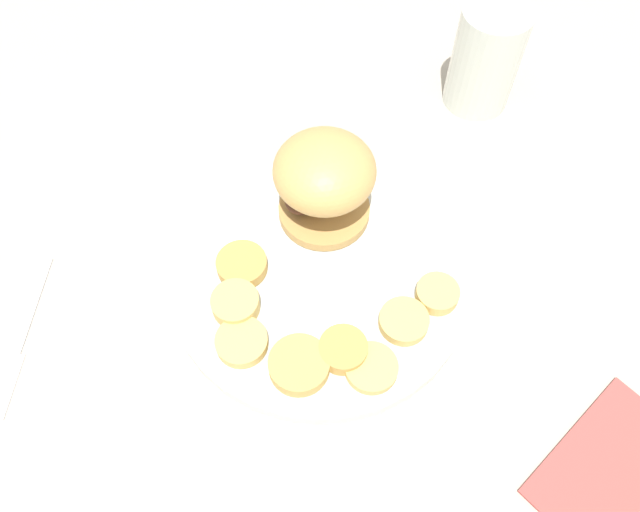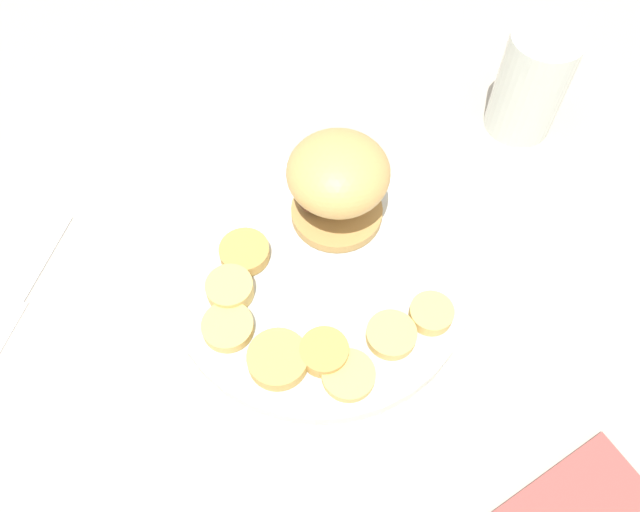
{
  "view_description": "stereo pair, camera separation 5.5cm",
  "coord_description": "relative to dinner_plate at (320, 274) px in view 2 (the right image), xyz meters",
  "views": [
    {
      "loc": [
        -0.16,
        -0.24,
        0.52
      ],
      "look_at": [
        0.0,
        0.0,
        0.04
      ],
      "focal_mm": 35.0,
      "sensor_mm": 36.0,
      "label": 1
    },
    {
      "loc": [
        -0.11,
        -0.27,
        0.52
      ],
      "look_at": [
        0.0,
        0.0,
        0.04
      ],
      "focal_mm": 35.0,
      "sensor_mm": 36.0,
      "label": 2
    }
  ],
  "objects": [
    {
      "name": "ground_plane",
      "position": [
        0.0,
        0.0,
        -0.01
      ],
      "size": [
        4.0,
        4.0,
        0.0
      ],
      "primitive_type": "plane",
      "color": "#B2A899"
    },
    {
      "name": "dinner_plate",
      "position": [
        0.0,
        0.0,
        0.0
      ],
      "size": [
        0.28,
        0.28,
        0.02
      ],
      "color": "silver",
      "rests_on": "ground_plane"
    },
    {
      "name": "sandwich",
      "position": [
        0.04,
        0.05,
        0.06
      ],
      "size": [
        0.09,
        0.09,
        0.09
      ],
      "color": "tan",
      "rests_on": "dinner_plate"
    },
    {
      "name": "potato_round_0",
      "position": [
        -0.02,
        -0.11,
        0.01
      ],
      "size": [
        0.05,
        0.05,
        0.01
      ],
      "primitive_type": "cylinder",
      "color": "#DBB766",
      "rests_on": "dinner_plate"
    },
    {
      "name": "potato_round_1",
      "position": [
        -0.06,
        0.04,
        0.01
      ],
      "size": [
        0.05,
        0.05,
        0.01
      ],
      "primitive_type": "cylinder",
      "color": "tan",
      "rests_on": "dinner_plate"
    },
    {
      "name": "potato_round_2",
      "position": [
        0.03,
        -0.09,
        0.01
      ],
      "size": [
        0.04,
        0.04,
        0.01
      ],
      "primitive_type": "cylinder",
      "color": "#DBB766",
      "rests_on": "dinner_plate"
    },
    {
      "name": "potato_round_3",
      "position": [
        -0.07,
        -0.07,
        0.02
      ],
      "size": [
        0.05,
        0.05,
        0.01
      ],
      "primitive_type": "cylinder",
      "color": "tan",
      "rests_on": "dinner_plate"
    },
    {
      "name": "potato_round_4",
      "position": [
        -0.08,
        0.01,
        0.02
      ],
      "size": [
        0.04,
        0.04,
        0.02
      ],
      "primitive_type": "cylinder",
      "color": "#DBB766",
      "rests_on": "dinner_plate"
    },
    {
      "name": "potato_round_5",
      "position": [
        0.07,
        -0.08,
        0.01
      ],
      "size": [
        0.04,
        0.04,
        0.01
      ],
      "primitive_type": "cylinder",
      "color": "#DBB766",
      "rests_on": "dinner_plate"
    },
    {
      "name": "potato_round_6",
      "position": [
        -0.03,
        -0.08,
        0.02
      ],
      "size": [
        0.04,
        0.04,
        0.01
      ],
      "primitive_type": "cylinder",
      "color": "tan",
      "rests_on": "dinner_plate"
    },
    {
      "name": "potato_round_7",
      "position": [
        -0.1,
        -0.03,
        0.01
      ],
      "size": [
        0.05,
        0.05,
        0.01
      ],
      "primitive_type": "cylinder",
      "color": "#DBB766",
      "rests_on": "dinner_plate"
    },
    {
      "name": "fork",
      "position": [
        -0.26,
        0.1,
        -0.01
      ],
      "size": [
        0.11,
        0.14,
        0.0
      ],
      "color": "silver",
      "rests_on": "ground_plane"
    },
    {
      "name": "drinking_glass",
      "position": [
        0.28,
        0.11,
        0.05
      ],
      "size": [
        0.07,
        0.07,
        0.12
      ],
      "color": "silver",
      "rests_on": "ground_plane"
    }
  ]
}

